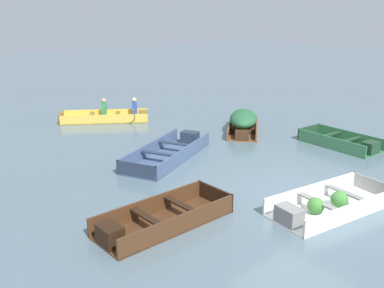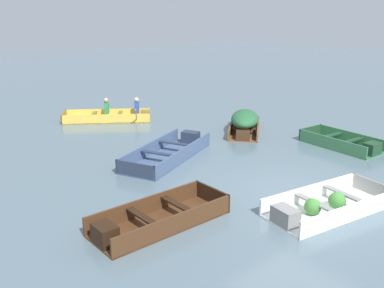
% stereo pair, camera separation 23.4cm
% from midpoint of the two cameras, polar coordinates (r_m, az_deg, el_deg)
% --- Properties ---
extents(ground_plane, '(80.00, 80.00, 0.00)m').
position_cam_midpoint_polar(ground_plane, '(10.52, 13.87, -6.83)').
color(ground_plane, slate).
extents(dinghy_white_foreground, '(3.13, 1.63, 0.43)m').
position_cam_midpoint_polar(dinghy_white_foreground, '(9.87, 16.98, -7.76)').
color(dinghy_white_foreground, white).
rests_on(dinghy_white_foreground, ground).
extents(skiff_dark_varnish_near_moored, '(2.94, 1.13, 0.42)m').
position_cam_midpoint_polar(skiff_dark_varnish_near_moored, '(8.86, -5.20, -10.08)').
color(skiff_dark_varnish_near_moored, '#4C2D19').
rests_on(skiff_dark_varnish_near_moored, ground).
extents(skiff_slate_blue_mid_moored, '(3.72, 2.59, 0.42)m').
position_cam_midpoint_polar(skiff_slate_blue_mid_moored, '(12.90, -3.45, -1.10)').
color(skiff_slate_blue_mid_moored, '#475B7F').
rests_on(skiff_slate_blue_mid_moored, ground).
extents(skiff_green_far_moored, '(1.27, 2.58, 0.40)m').
position_cam_midpoint_polar(skiff_green_far_moored, '(14.61, 19.10, 0.18)').
color(skiff_green_far_moored, '#387047').
rests_on(skiff_green_far_moored, ground).
extents(skiff_wooden_brown_outer_moored, '(2.48, 2.34, 0.80)m').
position_cam_midpoint_polar(skiff_wooden_brown_outer_moored, '(15.47, 6.41, 3.10)').
color(skiff_wooden_brown_outer_moored, brown).
rests_on(skiff_wooden_brown_outer_moored, ground).
extents(rowboat_yellow_with_crew, '(3.41, 3.01, 0.92)m').
position_cam_midpoint_polar(rowboat_yellow_with_crew, '(17.43, -11.23, 3.65)').
color(rowboat_yellow_with_crew, '#E5BC47').
rests_on(rowboat_yellow_with_crew, ground).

